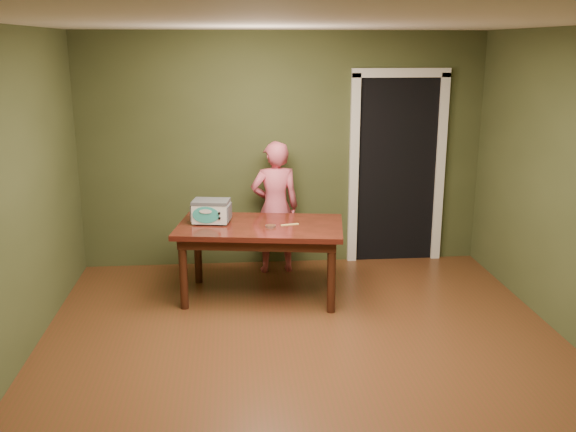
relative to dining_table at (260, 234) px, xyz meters
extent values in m
plane|color=#582B19|center=(0.31, -1.45, -0.65)|extent=(5.00, 5.00, 0.00)
cube|color=#404927|center=(0.31, 1.05, 0.65)|extent=(4.50, 0.02, 2.60)
cube|color=#404927|center=(0.31, -3.95, 0.65)|extent=(4.50, 0.02, 2.60)
cube|color=white|center=(0.31, -1.45, 1.95)|extent=(4.50, 5.00, 0.02)
cube|color=black|center=(1.61, 1.35, 0.40)|extent=(0.90, 0.60, 2.10)
cube|color=black|center=(1.61, 1.04, 0.40)|extent=(0.90, 0.02, 2.10)
cube|color=white|center=(1.11, 1.02, 0.40)|extent=(0.10, 0.06, 2.20)
cube|color=white|center=(2.11, 1.02, 0.40)|extent=(0.10, 0.06, 2.20)
cube|color=white|center=(1.61, 1.02, 1.50)|extent=(1.10, 0.06, 0.10)
cube|color=black|center=(0.00, 0.00, 0.07)|extent=(1.72, 1.13, 0.05)
cube|color=black|center=(0.00, 0.00, 0.00)|extent=(1.58, 0.99, 0.10)
cylinder|color=black|center=(-0.74, -0.24, -0.30)|extent=(0.08, 0.08, 0.70)
cylinder|color=black|center=(-0.64, 0.45, -0.30)|extent=(0.08, 0.08, 0.70)
cylinder|color=black|center=(0.64, -0.45, -0.30)|extent=(0.08, 0.08, 0.70)
cylinder|color=black|center=(0.74, 0.24, -0.30)|extent=(0.08, 0.08, 0.70)
cylinder|color=#4C4F54|center=(-0.63, 0.03, 0.11)|extent=(0.02, 0.02, 0.01)
cylinder|color=#4C4F54|center=(-0.60, 0.22, 0.11)|extent=(0.02, 0.02, 0.01)
cylinder|color=#4C4F54|center=(-0.35, -0.01, 0.11)|extent=(0.02, 0.02, 0.01)
cylinder|color=#4C4F54|center=(-0.32, 0.17, 0.11)|extent=(0.02, 0.02, 0.01)
cube|color=silver|center=(-0.47, 0.10, 0.21)|extent=(0.38, 0.30, 0.19)
cube|color=#4C4F54|center=(-0.47, 0.10, 0.32)|extent=(0.39, 0.30, 0.03)
cube|color=#4C4F54|center=(-0.65, 0.13, 0.21)|extent=(0.05, 0.22, 0.15)
cube|color=#4C4F54|center=(-0.30, 0.07, 0.21)|extent=(0.05, 0.22, 0.15)
ellipsoid|color=teal|center=(-0.52, -0.02, 0.21)|extent=(0.26, 0.05, 0.16)
cylinder|color=black|center=(-0.39, -0.04, 0.23)|extent=(0.03, 0.02, 0.02)
cylinder|color=black|center=(-0.39, -0.04, 0.18)|extent=(0.02, 0.01, 0.02)
cylinder|color=silver|center=(0.09, -0.11, 0.11)|extent=(0.10, 0.10, 0.02)
cylinder|color=#4C2B19|center=(0.09, -0.11, 0.12)|extent=(0.09, 0.09, 0.01)
cube|color=#EECC67|center=(0.29, -0.04, 0.10)|extent=(0.18, 0.07, 0.01)
imported|color=#CF5569|center=(0.20, 0.75, 0.08)|extent=(0.56, 0.40, 1.46)
camera|label=1|loc=(-0.26, -6.02, 1.80)|focal=40.00mm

